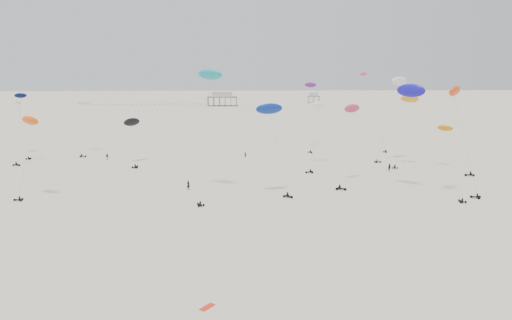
{
  "coord_description": "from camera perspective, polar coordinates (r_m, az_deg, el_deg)",
  "views": [
    {
      "loc": [
        -4.87,
        -4.19,
        23.23
      ],
      "look_at": [
        0.0,
        88.0,
        7.0
      ],
      "focal_mm": 35.0,
      "sensor_mm": 36.0,
      "label": 1
    }
  ],
  "objects": [
    {
      "name": "ground_plane",
      "position": [
        205.56,
        -1.65,
        3.48
      ],
      "size": [
        900.0,
        900.0,
        0.0
      ],
      "primitive_type": "plane",
      "color": "beige"
    },
    {
      "name": "spectator_2",
      "position": [
        140.83,
        -16.64,
        0.06
      ],
      "size": [
        1.27,
        0.85,
        1.98
      ],
      "primitive_type": "imported",
      "rotation": [
        0.0,
        0.0,
        6.08
      ],
      "color": "black",
      "rests_on": "ground"
    },
    {
      "name": "rig_7",
      "position": [
        153.64,
        -19.08,
        4.57
      ],
      "size": [
        4.8,
        13.32,
        17.4
      ],
      "rotation": [
        0.0,
        0.0,
        4.82
      ],
      "color": "black",
      "rests_on": "ground"
    },
    {
      "name": "pavilion_small",
      "position": [
        390.13,
        6.6,
        7.0
      ],
      "size": [
        9.0,
        7.0,
        8.0
      ],
      "color": "brown",
      "rests_on": "ground"
    },
    {
      "name": "rig_11",
      "position": [
        101.71,
        -24.57,
        2.93
      ],
      "size": [
        5.02,
        6.29,
        15.57
      ],
      "rotation": [
        0.0,
        0.0,
        1.64
      ],
      "color": "black",
      "rests_on": "ground"
    },
    {
      "name": "rig_10",
      "position": [
        142.18,
        -25.48,
        3.41
      ],
      "size": [
        3.67,
        9.61,
        18.25
      ],
      "rotation": [
        0.0,
        0.0,
        4.26
      ],
      "color": "black",
      "rests_on": "ground"
    },
    {
      "name": "rig_9",
      "position": [
        126.52,
        6.9,
        4.51
      ],
      "size": [
        7.33,
        15.62,
        19.87
      ],
      "rotation": [
        0.0,
        0.0,
        1.77
      ],
      "color": "black",
      "rests_on": "ground"
    },
    {
      "name": "rig_0",
      "position": [
        155.9,
        6.25,
        6.93
      ],
      "size": [
        4.65,
        16.41,
        22.94
      ],
      "rotation": [
        0.0,
        0.0,
        3.45
      ],
      "color": "black",
      "rests_on": "ground"
    },
    {
      "name": "rig_12",
      "position": [
        137.67,
        15.81,
        7.75
      ],
      "size": [
        10.01,
        7.3,
        22.46
      ],
      "rotation": [
        0.0,
        0.0,
        4.72
      ],
      "color": "black",
      "rests_on": "ground"
    },
    {
      "name": "rig_15",
      "position": [
        102.0,
        22.12,
        5.44
      ],
      "size": [
        6.83,
        8.26,
        21.0
      ],
      "rotation": [
        0.0,
        0.0,
        0.99
      ],
      "color": "black",
      "rests_on": "ground"
    },
    {
      "name": "rig_6",
      "position": [
        95.04,
        1.82,
        4.51
      ],
      "size": [
        7.4,
        7.07,
        17.78
      ],
      "rotation": [
        0.0,
        0.0,
        3.88
      ],
      "color": "black",
      "rests_on": "ground"
    },
    {
      "name": "rig_13",
      "position": [
        103.88,
        17.63,
        6.79
      ],
      "size": [
        9.32,
        16.51,
        22.91
      ],
      "rotation": [
        0.0,
        0.0,
        0.16
      ],
      "color": "black",
      "rests_on": "ground"
    },
    {
      "name": "rig_3",
      "position": [
        153.05,
        13.15,
        6.14
      ],
      "size": [
        7.7,
        9.22,
        23.81
      ],
      "rotation": [
        0.0,
        0.0,
        3.19
      ],
      "color": "black",
      "rests_on": "ground"
    },
    {
      "name": "pavilion_main",
      "position": [
        354.73,
        -3.87,
        6.88
      ],
      "size": [
        21.0,
        13.0,
        9.8
      ],
      "color": "brown",
      "rests_on": "ground"
    },
    {
      "name": "rig_5",
      "position": [
        130.63,
        16.84,
        5.2
      ],
      "size": [
        8.25,
        8.87,
        18.02
      ],
      "rotation": [
        0.0,
        0.0,
        6.02
      ],
      "color": "black",
      "rests_on": "ground"
    },
    {
      "name": "spectator_3",
      "position": [
        138.24,
        -1.23,
        0.29
      ],
      "size": [
        0.84,
        0.81,
        1.91
      ],
      "primitive_type": "imported",
      "rotation": [
        0.0,
        0.0,
        2.46
      ],
      "color": "black",
      "rests_on": "ground"
    },
    {
      "name": "spectator_0",
      "position": [
        101.12,
        -7.73,
        -3.4
      ],
      "size": [
        0.99,
        0.86,
        2.27
      ],
      "primitive_type": "imported",
      "rotation": [
        0.0,
        0.0,
        2.72
      ],
      "color": "black",
      "rests_on": "ground"
    },
    {
      "name": "rig_1",
      "position": [
        157.95,
        -25.38,
        4.93
      ],
      "size": [
        9.3,
        15.16,
        19.15
      ],
      "rotation": [
        0.0,
        0.0,
        6.03
      ],
      "color": "black",
      "rests_on": "ground"
    },
    {
      "name": "rig_8",
      "position": [
        98.64,
        -5.38,
        8.48
      ],
      "size": [
        6.18,
        18.09,
        25.82
      ],
      "rotation": [
        0.0,
        0.0,
        0.52
      ],
      "color": "black",
      "rests_on": "ground"
    },
    {
      "name": "pier_fence",
      "position": [
        359.47,
        -12.23,
        6.16
      ],
      "size": [
        80.2,
        0.2,
        1.5
      ],
      "color": "black",
      "rests_on": "ground"
    },
    {
      "name": "spectator_1",
      "position": [
        122.94,
        15.0,
        -1.27
      ],
      "size": [
        1.09,
        0.7,
        2.11
      ],
      "primitive_type": "imported",
      "rotation": [
        0.0,
        0.0,
        6.18
      ],
      "color": "black",
      "rests_on": "ground"
    },
    {
      "name": "rig_14",
      "position": [
        132.76,
        -13.94,
        3.35
      ],
      "size": [
        5.59,
        12.89,
        13.07
      ],
      "rotation": [
        0.0,
        0.0,
        5.96
      ],
      "color": "black",
      "rests_on": "ground"
    },
    {
      "name": "grounded_kite_b",
      "position": [
        52.36,
        -5.59,
        -16.41
      ],
      "size": [
        1.65,
        1.86,
        0.07
      ],
      "primitive_type": "cube",
      "rotation": [
        0.0,
        0.0,
        0.92
      ],
      "color": "red",
      "rests_on": "ground"
    },
    {
      "name": "rig_2",
      "position": [
        129.6,
        21.63,
        1.77
      ],
      "size": [
        4.03,
        15.65,
        15.28
      ],
      "rotation": [
        0.0,
        0.0,
        1.62
      ],
      "color": "black",
      "rests_on": "ground"
    },
    {
      "name": "rig_4",
      "position": [
        106.6,
        10.56,
        3.32
      ],
      "size": [
        7.52,
        12.23,
        17.57
      ],
      "rotation": [
        0.0,
        0.0,
        4.13
      ],
      "color": "black",
      "rests_on": "ground"
    }
  ]
}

